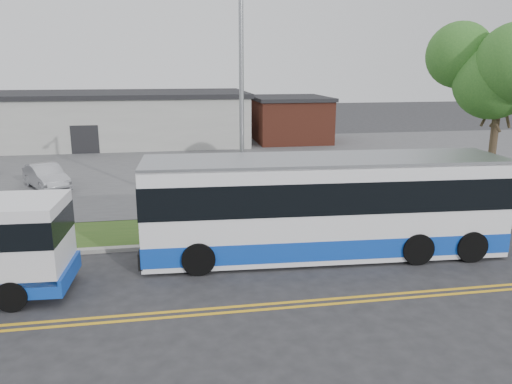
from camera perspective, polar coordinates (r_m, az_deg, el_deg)
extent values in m
plane|color=#28282B|center=(17.57, -10.04, -7.58)|extent=(140.00, 140.00, 0.00)
cube|color=gold|center=(14.06, -10.03, -13.35)|extent=(70.00, 0.12, 0.01)
cube|color=gold|center=(13.79, -10.02, -13.93)|extent=(70.00, 0.12, 0.01)
cube|color=#9E9B93|center=(18.57, -10.05, -6.11)|extent=(80.00, 0.30, 0.15)
cube|color=#2C501A|center=(20.27, -10.05, -4.43)|extent=(80.00, 3.30, 0.10)
cube|color=#4C4C4F|center=(33.94, -10.06, 3.14)|extent=(80.00, 25.00, 0.10)
cube|color=#9E9E99|center=(44.01, -18.07, 7.74)|extent=(25.00, 10.00, 4.00)
cube|color=black|center=(43.84, -18.30, 10.56)|extent=(25.40, 10.40, 0.35)
cube|color=black|center=(39.26, -18.95, 5.63)|extent=(2.00, 0.15, 2.20)
cube|color=brown|center=(43.80, 3.84, 8.11)|extent=(6.00, 7.00, 3.60)
cube|color=black|center=(43.63, 3.88, 10.66)|extent=(6.30, 7.30, 0.30)
cylinder|color=#3C3021|center=(24.04, 25.29, 3.34)|extent=(0.32, 0.32, 4.76)
ellipsoid|color=#2B6122|center=(23.71, 26.26, 12.24)|extent=(5.20, 5.20, 4.42)
cylinder|color=gray|center=(19.39, -1.66, 9.47)|extent=(0.18, 0.18, 9.50)
cylinder|color=black|center=(15.26, -26.11, -10.61)|extent=(0.87, 0.33, 0.86)
cylinder|color=black|center=(17.18, -23.75, -7.59)|extent=(0.87, 0.33, 0.86)
cube|color=white|center=(17.44, 7.72, -1.63)|extent=(12.42, 3.40, 3.24)
cube|color=#1040B3|center=(17.78, 7.60, -5.09)|extent=(12.44, 3.42, 0.67)
cube|color=black|center=(17.29, 7.79, 0.33)|extent=(12.47, 3.45, 1.06)
cube|color=black|center=(16.88, -12.68, -1.01)|extent=(0.24, 2.57, 1.79)
cube|color=black|center=(17.38, -12.65, -6.18)|extent=(0.27, 2.80, 0.56)
cube|color=gray|center=(17.07, 7.90, 3.69)|extent=(12.42, 3.40, 0.13)
cylinder|color=black|center=(16.04, -6.59, -7.55)|extent=(1.09, 0.41, 1.07)
cylinder|color=black|center=(18.52, -6.67, -4.53)|extent=(1.09, 0.41, 1.07)
cylinder|color=black|center=(17.60, 17.93, -6.17)|extent=(1.09, 0.41, 1.07)
cylinder|color=black|center=(19.88, 14.80, -3.59)|extent=(1.09, 0.41, 1.07)
cylinder|color=black|center=(18.46, 23.32, -5.70)|extent=(1.09, 0.41, 1.07)
cylinder|color=black|center=(20.65, 19.72, -3.30)|extent=(1.09, 0.41, 1.07)
imported|color=#A1A2A8|center=(28.71, -22.85, 1.65)|extent=(3.15, 4.14, 1.31)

